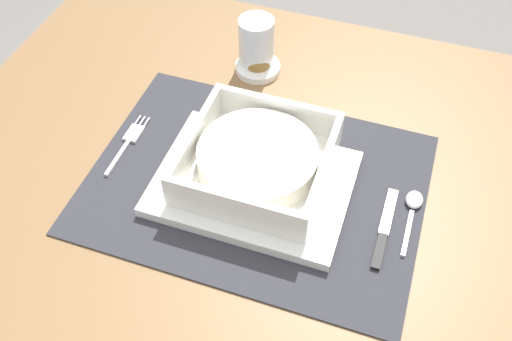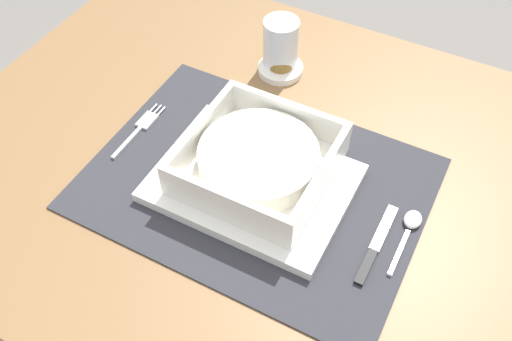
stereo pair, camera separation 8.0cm
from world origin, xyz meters
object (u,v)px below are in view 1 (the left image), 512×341
spoon (413,207)px  drinking_glass (256,46)px  porridge_bowl (258,160)px  butter_knife (383,233)px  fork (129,140)px  condiment_saucer (258,66)px  dining_table (250,202)px

spoon → drinking_glass: bearing=147.9°
porridge_bowl → butter_knife: bearing=-11.0°
fork → spoon: bearing=-0.8°
spoon → condiment_saucer: bearing=148.8°
porridge_bowl → fork: (-0.21, 0.01, -0.04)m
spoon → butter_knife: size_ratio=0.80×
spoon → drinking_glass: drinking_glass is taller
butter_knife → dining_table: bearing=165.3°
drinking_glass → condiment_saucer: (0.01, -0.01, -0.03)m
fork → drinking_glass: bearing=60.2°
fork → butter_knife: bearing=-8.3°
dining_table → spoon: size_ratio=8.97×
butter_knife → drinking_glass: size_ratio=1.46×
porridge_bowl → spoon: (0.22, 0.02, -0.03)m
dining_table → spoon: spoon is taller
dining_table → condiment_saucer: size_ratio=12.52×
fork → porridge_bowl: bearing=-3.8°
dining_table → drinking_glass: bearing=106.5°
dining_table → fork: (-0.19, -0.02, 0.11)m
porridge_bowl → condiment_saucer: 0.25m
butter_knife → drinking_glass: 0.40m
butter_knife → drinking_glass: (-0.28, 0.28, 0.04)m
fork → condiment_saucer: bearing=57.6°
porridge_bowl → spoon: size_ratio=1.83×
dining_table → condiment_saucer: bearing=105.6°
butter_knife → condiment_saucer: 0.38m
dining_table → spoon: bearing=-3.2°
porridge_bowl → butter_knife: porridge_bowl is taller
fork → butter_knife: 0.40m
dining_table → condiment_saucer: condiment_saucer is taller
porridge_bowl → condiment_saucer: bearing=108.7°
spoon → drinking_glass: size_ratio=1.16×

